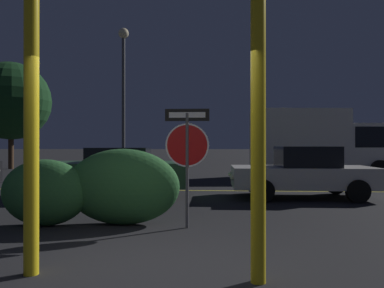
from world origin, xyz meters
name	(u,v)px	position (x,y,z in m)	size (l,w,h in m)	color
ground_plane	(146,270)	(0.00, 0.00, 0.00)	(260.00, 260.00, 0.00)	black
road_center_stripe	(189,190)	(0.00, 7.79, 0.00)	(42.21, 0.12, 0.01)	gold
stop_sign	(187,145)	(0.33, 2.30, 1.49)	(0.80, 0.06, 2.14)	#4C4C51
yellow_pole_left	(31,124)	(-1.29, -0.21, 1.73)	(0.17, 0.17, 3.46)	yellow
yellow_pole_right	(258,120)	(1.28, -0.32, 1.76)	(0.16, 0.16, 3.53)	yellow
hedge_bush_2	(45,192)	(-2.31, 2.32, 0.61)	(1.63, 0.77, 1.22)	#2D6633
hedge_bush_3	(123,187)	(-0.89, 2.51, 0.71)	(2.13, 0.84, 1.42)	#2D6633
passing_car_2	(116,171)	(-2.04, 6.34, 0.72)	(4.39, 2.27, 1.41)	#335B38
passing_car_3	(303,172)	(3.31, 6.31, 0.71)	(4.01, 1.98, 1.45)	silver
delivery_truck	(325,142)	(5.88, 13.02, 1.64)	(6.67, 2.87, 3.07)	silver
street_lamp	(123,76)	(-3.48, 13.09, 4.76)	(0.50, 0.50, 7.04)	#4C4C51
tree_0	(11,101)	(-11.81, 18.17, 4.22)	(4.83, 4.83, 6.64)	#422D1E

